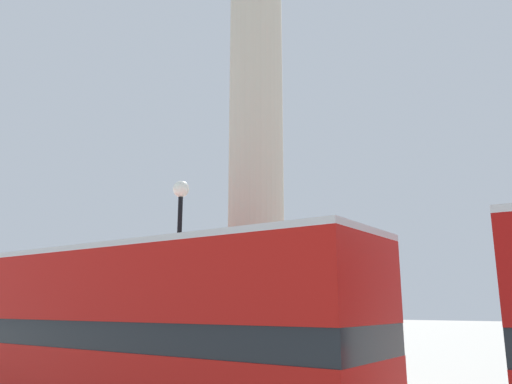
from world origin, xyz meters
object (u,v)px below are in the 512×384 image
monument_column (256,160)px  street_lamp (178,264)px  bus_a (129,337)px  equestrian_statue (168,336)px

monument_column → street_lamp: bearing=-99.6°
monument_column → bus_a: 8.61m
equestrian_statue → street_lamp: street_lamp is taller
monument_column → equestrian_statue: size_ratio=4.23×
monument_column → bus_a: (0.93, -6.32, -5.77)m
equestrian_statue → street_lamp: 11.00m
bus_a → equestrian_statue: bearing=131.3°
monument_column → street_lamp: monument_column is taller
monument_column → bus_a: bearing=-81.7°
bus_a → street_lamp: street_lamp is taller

